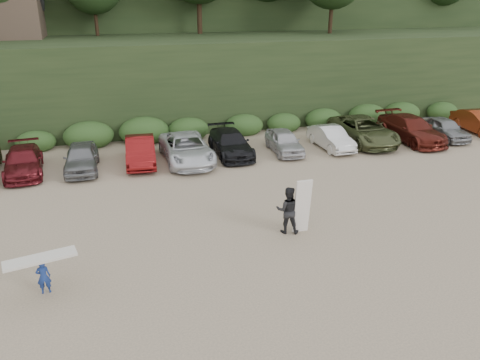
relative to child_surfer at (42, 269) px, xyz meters
name	(u,v)px	position (x,y,z in m)	size (l,w,h in m)	color
ground	(232,242)	(6.61, 1.57, -0.88)	(120.00, 120.00, 0.00)	tan
parked_cars	(212,145)	(8.12, 11.63, -0.13)	(39.82, 6.34, 1.63)	#B6B6BB
child_surfer	(42,269)	(0.00, 0.00, 0.00)	(2.25, 1.06, 1.30)	navy
adult_surfer	(289,210)	(9.01, 1.71, 0.10)	(1.42, 1.02, 2.29)	black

